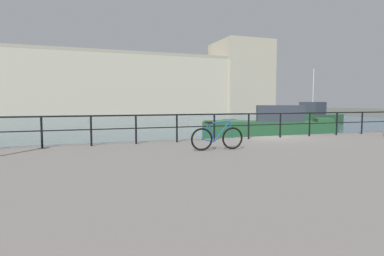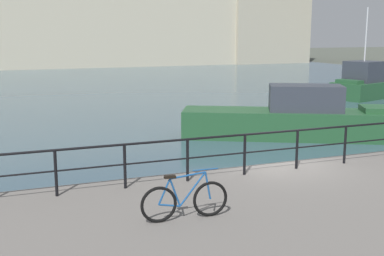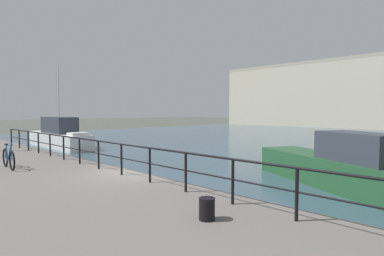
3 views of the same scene
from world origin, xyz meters
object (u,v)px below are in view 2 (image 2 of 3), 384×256
(moored_green_narrowboat, at_px, (290,119))
(moored_cabin_cruiser, at_px, (370,85))
(parked_bicycle, at_px, (185,200))
(harbor_building, at_px, (98,17))

(moored_green_narrowboat, bearing_deg, moored_cabin_cruiser, 64.87)
(moored_green_narrowboat, distance_m, parked_bicycle, 13.28)
(moored_cabin_cruiser, distance_m, moored_green_narrowboat, 16.47)
(harbor_building, bearing_deg, moored_cabin_cruiser, -75.28)
(moored_green_narrowboat, height_order, parked_bicycle, moored_green_narrowboat)
(moored_cabin_cruiser, bearing_deg, moored_green_narrowboat, 20.20)
(harbor_building, relative_size, parked_bicycle, 42.72)
(harbor_building, distance_m, moored_green_narrowboat, 53.89)
(moored_cabin_cruiser, bearing_deg, harbor_building, -92.70)
(harbor_building, distance_m, moored_cabin_cruiser, 45.34)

